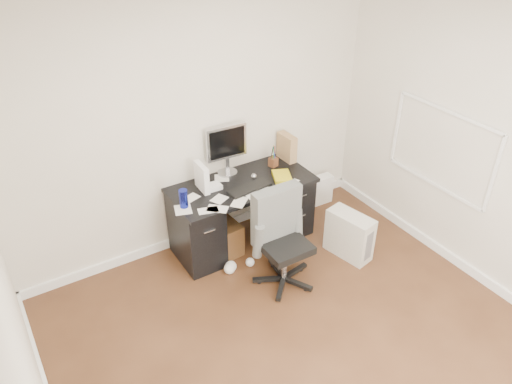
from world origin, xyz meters
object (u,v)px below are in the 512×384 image
(keyboard, at_px, (249,188))
(office_chair, at_px, (285,241))
(desk, at_px, (242,211))
(wicker_basket, at_px, (221,239))
(pc_tower, at_px, (349,235))
(lcd_monitor, at_px, (227,150))

(keyboard, xyz_separation_m, office_chair, (0.01, -0.64, -0.26))
(desk, xyz_separation_m, office_chair, (0.01, -0.78, 0.10))
(office_chair, bearing_deg, wicker_basket, 113.94)
(keyboard, bearing_deg, pc_tower, -42.68)
(desk, bearing_deg, keyboard, -86.55)
(wicker_basket, bearing_deg, office_chair, -66.46)
(office_chair, bearing_deg, lcd_monitor, 92.62)
(wicker_basket, bearing_deg, desk, 10.18)
(keyboard, bearing_deg, wicker_basket, 160.13)
(pc_tower, xyz_separation_m, wicker_basket, (-1.14, 0.73, -0.07))
(lcd_monitor, bearing_deg, keyboard, -81.53)
(pc_tower, height_order, wicker_basket, pc_tower)
(keyboard, xyz_separation_m, pc_tower, (0.83, -0.65, -0.51))
(office_chair, bearing_deg, keyboard, 90.86)
(desk, relative_size, office_chair, 1.49)
(lcd_monitor, xyz_separation_m, wicker_basket, (-0.27, -0.31, -0.85))
(keyboard, distance_m, pc_tower, 1.17)
(pc_tower, bearing_deg, desk, 125.21)
(office_chair, distance_m, pc_tower, 0.86)
(keyboard, height_order, wicker_basket, keyboard)
(office_chair, bearing_deg, desk, 91.39)
(keyboard, xyz_separation_m, wicker_basket, (-0.31, 0.08, -0.58))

